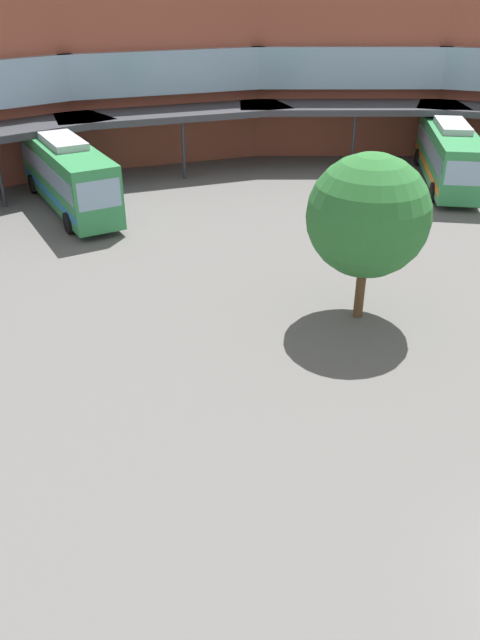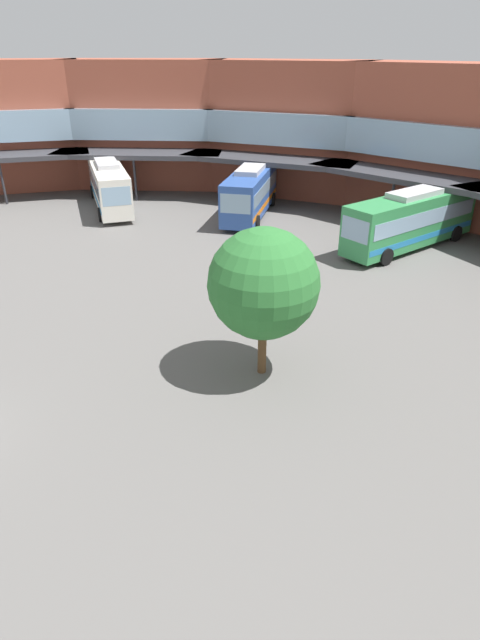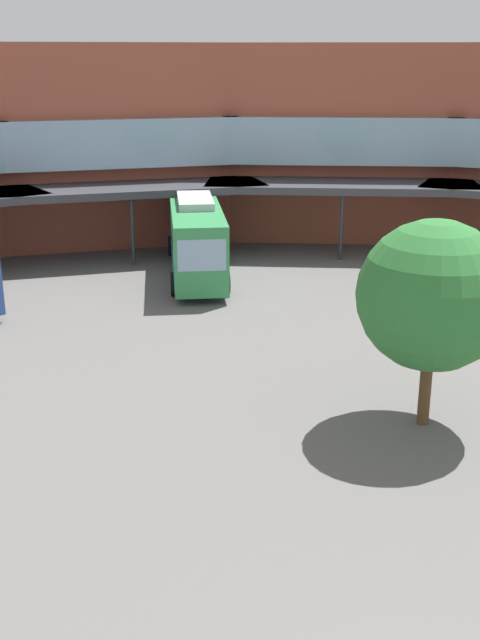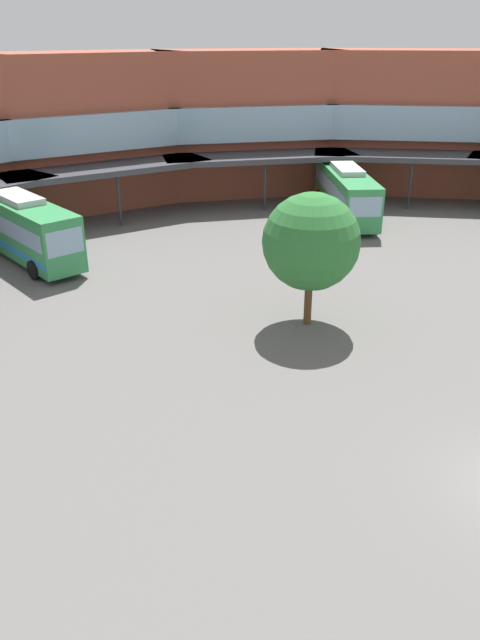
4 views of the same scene
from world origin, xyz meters
TOP-DOWN VIEW (x-y plane):
  - station_building at (0.00, 28.21)m, footprint 84.31×38.06m
  - bus_1 at (19.34, 23.41)m, footprint 8.84×10.51m
  - bus_2 at (-2.36, 30.28)m, footprint 2.72×11.14m
  - plaza_tree at (3.63, 12.51)m, footprint 4.43×4.43m

SIDE VIEW (x-z plane):
  - bus_1 at x=19.34m, z-range 0.02..3.72m
  - bus_2 at x=-2.36m, z-range 0.02..3.92m
  - plaza_tree at x=3.63m, z-range 0.91..7.17m
  - station_building at x=0.00m, z-range 0.03..11.23m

